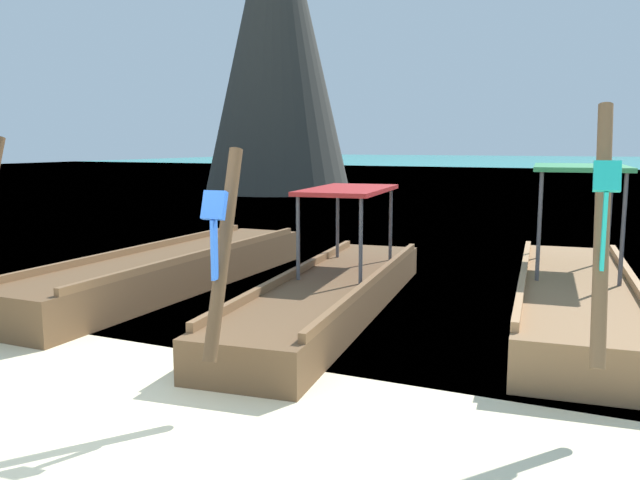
{
  "coord_description": "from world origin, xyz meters",
  "views": [
    {
      "loc": [
        3.54,
        -3.5,
        2.26
      ],
      "look_at": [
        0.0,
        4.22,
        1.0
      ],
      "focal_mm": 36.82,
      "sensor_mm": 36.0,
      "label": 1
    }
  ],
  "objects_px": {
    "longtail_boat_blue_ribbon": "(332,291)",
    "karst_rock": "(273,41)",
    "longtail_boat_turquoise_ribbon": "(576,295)",
    "longtail_boat_red_ribbon": "(171,271)"
  },
  "relations": [
    {
      "from": "longtail_boat_turquoise_ribbon",
      "to": "longtail_boat_blue_ribbon",
      "type": "bearing_deg",
      "value": -162.12
    },
    {
      "from": "longtail_boat_red_ribbon",
      "to": "longtail_boat_blue_ribbon",
      "type": "relative_size",
      "value": 1.02
    },
    {
      "from": "longtail_boat_blue_ribbon",
      "to": "karst_rock",
      "type": "distance_m",
      "value": 23.77
    },
    {
      "from": "longtail_boat_blue_ribbon",
      "to": "karst_rock",
      "type": "bearing_deg",
      "value": 120.52
    },
    {
      "from": "longtail_boat_red_ribbon",
      "to": "longtail_boat_turquoise_ribbon",
      "type": "relative_size",
      "value": 1.04
    },
    {
      "from": "longtail_boat_red_ribbon",
      "to": "karst_rock",
      "type": "bearing_deg",
      "value": 114.22
    },
    {
      "from": "longtail_boat_blue_ribbon",
      "to": "karst_rock",
      "type": "height_order",
      "value": "karst_rock"
    },
    {
      "from": "longtail_boat_red_ribbon",
      "to": "longtail_boat_blue_ribbon",
      "type": "xyz_separation_m",
      "value": [
        2.88,
        -0.3,
        0.01
      ]
    },
    {
      "from": "longtail_boat_red_ribbon",
      "to": "karst_rock",
      "type": "height_order",
      "value": "karst_rock"
    },
    {
      "from": "longtail_boat_turquoise_ribbon",
      "to": "karst_rock",
      "type": "height_order",
      "value": "karst_rock"
    }
  ]
}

